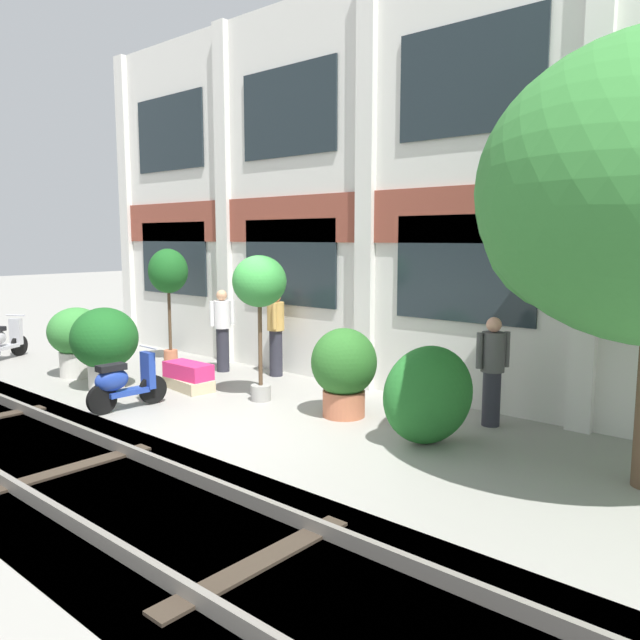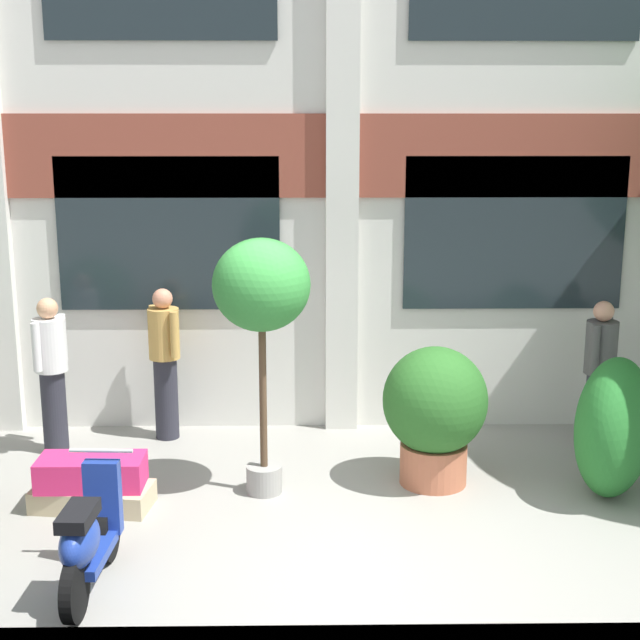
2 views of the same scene
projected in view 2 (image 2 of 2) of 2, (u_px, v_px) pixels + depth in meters
name	position (u px, v px, depth m)	size (l,w,h in m)	color
ground_plane	(355.00, 557.00, 7.28)	(80.00, 80.00, 0.00)	gray
apartment_facade	(342.00, 109.00, 9.82)	(15.70, 0.64, 7.21)	silver
potted_plant_square_trough	(92.00, 484.00, 8.16)	(1.12, 0.63, 0.49)	tan
potted_plant_fluted_column	(435.00, 409.00, 8.59)	(1.01, 1.01, 1.37)	#B76647
potted_plant_terracotta_small	(262.00, 295.00, 8.12)	(0.90, 0.90, 2.45)	gray
scooter_second_parked	(88.00, 539.00, 6.64)	(0.50, 1.38, 0.98)	black
resident_by_doorway	(52.00, 370.00, 9.38)	(0.34, 0.50, 1.69)	#282833
resident_watching_tracks	(600.00, 369.00, 9.61)	(0.34, 0.45, 1.60)	#282833
resident_near_plants	(165.00, 359.00, 9.80)	(0.37, 0.43, 1.70)	#282833
topiary_hedge	(614.00, 427.00, 8.38)	(1.32, 0.70, 1.33)	#236B28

